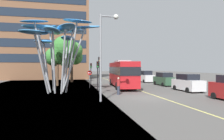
{
  "coord_description": "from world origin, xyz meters",
  "views": [
    {
      "loc": [
        -6.97,
        -17.28,
        2.88
      ],
      "look_at": [
        -1.63,
        7.93,
        2.5
      ],
      "focal_mm": 31.52,
      "sensor_mm": 36.0,
      "label": 1
    }
  ],
  "objects": [
    {
      "name": "car_side_street",
      "position": [
        7.16,
        18.05,
        1.02
      ],
      "size": [
        2.04,
        4.0,
        2.2
      ],
      "color": "silver",
      "rests_on": "ground"
    },
    {
      "name": "red_bus",
      "position": [
        0.25,
        9.88,
        2.07
      ],
      "size": [
        3.43,
        11.66,
        3.79
      ],
      "color": "red",
      "rests_on": "ground"
    },
    {
      "name": "car_parked_far",
      "position": [
        7.38,
        11.06,
        0.96
      ],
      "size": [
        2.0,
        4.42,
        2.04
      ],
      "color": "#2D5138",
      "rests_on": "ground"
    },
    {
      "name": "street_lamp",
      "position": [
        -4.14,
        -1.05,
        4.71
      ],
      "size": [
        1.63,
        0.44,
        7.36
      ],
      "color": "gray",
      "rests_on": "ground"
    },
    {
      "name": "tree_pavement_far",
      "position": [
        -6.69,
        20.41,
        5.05
      ],
      "size": [
        4.55,
        4.37,
        7.58
      ],
      "color": "brown",
      "rests_on": "ground"
    },
    {
      "name": "pedestrian",
      "position": [
        -2.08,
        2.6,
        0.91
      ],
      "size": [
        0.34,
        0.34,
        1.81
      ],
      "color": "#2D3342",
      "rests_on": "ground"
    },
    {
      "name": "backdrop_building",
      "position": [
        -13.08,
        34.03,
        11.69
      ],
      "size": [
        20.73,
        10.36,
        23.38
      ],
      "color": "brown",
      "rests_on": "ground"
    },
    {
      "name": "leaf_sculpture",
      "position": [
        -8.54,
        6.16,
        6.6
      ],
      "size": [
        9.27,
        9.76,
        8.35
      ],
      "color": "#9EA0A5",
      "rests_on": "ground"
    },
    {
      "name": "no_entry_sign",
      "position": [
        -4.42,
        9.42,
        1.61
      ],
      "size": [
        0.6,
        0.12,
        2.41
      ],
      "color": "gray",
      "rests_on": "ground"
    },
    {
      "name": "ground",
      "position": [
        -0.73,
        0.0,
        -0.05
      ],
      "size": [
        120.0,
        240.0,
        0.1
      ],
      "color": "#54514F"
    },
    {
      "name": "traffic_light_island_mid",
      "position": [
        -3.67,
        14.93,
        2.56
      ],
      "size": [
        0.28,
        0.42,
        3.53
      ],
      "color": "black",
      "rests_on": "ground"
    },
    {
      "name": "car_parked_mid",
      "position": [
        6.77,
        3.85,
        0.97
      ],
      "size": [
        1.98,
        4.43,
        2.06
      ],
      "color": "silver",
      "rests_on": "ground"
    },
    {
      "name": "tree_pavement_near",
      "position": [
        -8.3,
        14.69,
        5.46
      ],
      "size": [
        5.02,
        3.92,
        7.85
      ],
      "color": "brown",
      "rests_on": "ground"
    },
    {
      "name": "traffic_light_kerb_near",
      "position": [
        -3.96,
        3.26,
        2.85
      ],
      "size": [
        0.28,
        0.42,
        3.95
      ],
      "color": "black",
      "rests_on": "ground"
    },
    {
      "name": "traffic_light_kerb_far",
      "position": [
        -3.67,
        6.83,
        2.61
      ],
      "size": [
        0.28,
        0.42,
        3.6
      ],
      "color": "black",
      "rests_on": "ground"
    }
  ]
}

